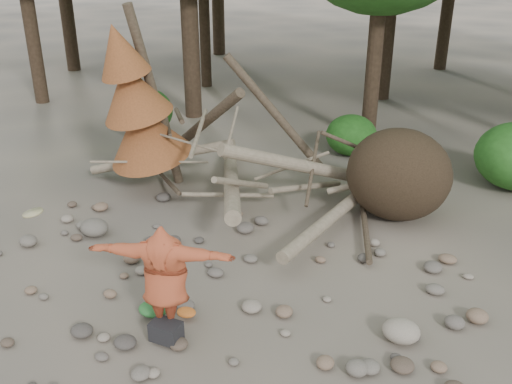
% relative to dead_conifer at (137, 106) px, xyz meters
% --- Properties ---
extents(ground, '(120.00, 120.00, 0.00)m').
position_rel_dead_conifer_xyz_m(ground, '(3.12, -3.37, -2.11)').
color(ground, '#514C44').
rests_on(ground, ground).
extents(deadfall_pile, '(8.55, 5.24, 3.30)m').
position_rel_dead_conifer_xyz_m(deadfall_pile, '(5.13, 0.87, -1.16)').
color(deadfall_pile, '#332619').
rests_on(deadfall_pile, ground).
extents(dead_conifer, '(2.06, 2.16, 4.35)m').
position_rel_dead_conifer_xyz_m(dead_conifer, '(0.00, 0.00, 0.00)').
color(dead_conifer, '#4C3F30').
rests_on(dead_conifer, ground).
extents(bush_left, '(1.80, 1.80, 1.44)m').
position_rel_dead_conifer_xyz_m(bush_left, '(-2.38, 3.83, -1.39)').
color(bush_left, '#1A4B14').
rests_on(bush_left, ground).
extents(bush_mid, '(1.40, 1.40, 1.12)m').
position_rel_dead_conifer_xyz_m(bush_mid, '(3.92, 4.43, -1.55)').
color(bush_mid, '#245F1B').
rests_on(bush_mid, ground).
extents(frisbee_thrower, '(3.18, 1.14, 1.86)m').
position_rel_dead_conifer_xyz_m(frisbee_thrower, '(3.15, -4.36, -1.15)').
color(frisbee_thrower, '#A64325').
rests_on(frisbee_thrower, ground).
extents(backpack, '(0.46, 0.32, 0.30)m').
position_rel_dead_conifer_xyz_m(backpack, '(3.26, -4.60, -1.96)').
color(backpack, black).
rests_on(backpack, ground).
extents(cloth_green, '(0.49, 0.41, 0.18)m').
position_rel_dead_conifer_xyz_m(cloth_green, '(2.74, -4.11, -2.02)').
color(cloth_green, '#29662E').
rests_on(cloth_green, ground).
extents(cloth_orange, '(0.32, 0.26, 0.11)m').
position_rel_dead_conifer_xyz_m(cloth_orange, '(3.25, -3.95, -2.05)').
color(cloth_orange, '#C46021').
rests_on(cloth_orange, ground).
extents(boulder_mid_right, '(0.56, 0.51, 0.34)m').
position_rel_dead_conifer_xyz_m(boulder_mid_right, '(6.50, -3.24, -1.94)').
color(boulder_mid_right, gray).
rests_on(boulder_mid_right, ground).
extents(boulder_mid_left, '(0.58, 0.52, 0.35)m').
position_rel_dead_conifer_xyz_m(boulder_mid_left, '(0.20, -2.19, -1.94)').
color(boulder_mid_left, '#635D54').
rests_on(boulder_mid_left, ground).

